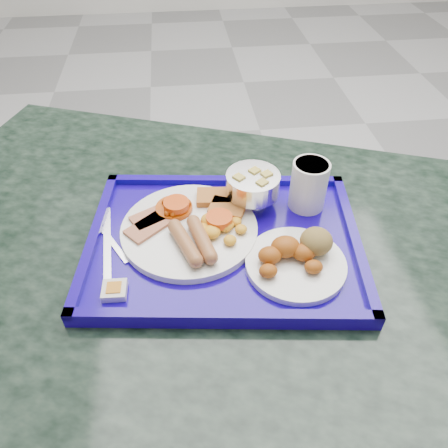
% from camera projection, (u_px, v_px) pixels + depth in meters
% --- Properties ---
extents(floor, '(6.00, 6.00, 0.00)m').
position_uv_depth(floor, '(283.00, 199.00, 2.17)').
color(floor, '#9C9C9E').
rests_on(floor, ground).
extents(table, '(1.49, 1.25, 0.79)m').
position_uv_depth(table, '(204.00, 314.00, 0.95)').
color(table, gray).
rests_on(table, floor).
extents(tray, '(0.54, 0.42, 0.03)m').
position_uv_depth(tray, '(224.00, 242.00, 0.81)').
color(tray, '#150392').
rests_on(tray, table).
extents(main_plate, '(0.26, 0.26, 0.04)m').
position_uv_depth(main_plate, '(193.00, 226.00, 0.82)').
color(main_plate, white).
rests_on(main_plate, tray).
extents(bread_plate, '(0.17, 0.17, 0.06)m').
position_uv_depth(bread_plate, '(298.00, 256.00, 0.75)').
color(bread_plate, white).
rests_on(bread_plate, tray).
extents(fruit_bowl, '(0.11, 0.11, 0.07)m').
position_uv_depth(fruit_bowl, '(253.00, 185.00, 0.85)').
color(fruit_bowl, silver).
rests_on(fruit_bowl, tray).
extents(juice_cup, '(0.07, 0.07, 0.10)m').
position_uv_depth(juice_cup, '(309.00, 184.00, 0.85)').
color(juice_cup, white).
rests_on(juice_cup, tray).
extents(spoon, '(0.10, 0.16, 0.01)m').
position_uv_depth(spoon, '(129.00, 221.00, 0.84)').
color(spoon, silver).
rests_on(spoon, tray).
extents(knife, '(0.03, 0.19, 0.00)m').
position_uv_depth(knife, '(107.00, 242.00, 0.80)').
color(knife, silver).
rests_on(knife, tray).
extents(jam_packet, '(0.04, 0.04, 0.02)m').
position_uv_depth(jam_packet, '(115.00, 290.00, 0.71)').
color(jam_packet, silver).
rests_on(jam_packet, tray).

